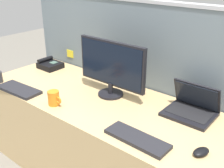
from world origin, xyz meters
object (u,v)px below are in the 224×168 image
at_px(desk_phone, 50,65).
at_px(keyboard_main, 137,139).
at_px(laptop, 192,107).
at_px(keyboard_spare, 19,89).
at_px(desktop_monitor, 111,66).
at_px(coffee_mug, 54,98).
at_px(computer_mouse_right_hand, 201,152).

relative_size(desk_phone, keyboard_main, 0.53).
height_order(laptop, keyboard_spare, laptop).
bearing_deg(desktop_monitor, desk_phone, 174.94).
bearing_deg(desk_phone, desktop_monitor, -5.06).
relative_size(laptop, coffee_mug, 2.62).
bearing_deg(desktop_monitor, keyboard_spare, -145.64).
xyz_separation_m(laptop, coffee_mug, (-0.78, -0.49, 0.00)).
distance_m(desk_phone, coffee_mug, 0.75).
height_order(desk_phone, computer_mouse_right_hand, desk_phone).
xyz_separation_m(desk_phone, computer_mouse_right_hand, (1.60, -0.32, -0.01)).
relative_size(desktop_monitor, computer_mouse_right_hand, 5.64).
xyz_separation_m(laptop, keyboard_main, (-0.10, -0.47, -0.04)).
xyz_separation_m(keyboard_spare, computer_mouse_right_hand, (1.38, 0.16, 0.01)).
height_order(keyboard_spare, coffee_mug, coffee_mug).
height_order(keyboard_main, coffee_mug, coffee_mug).
distance_m(desktop_monitor, laptop, 0.62).
bearing_deg(keyboard_main, laptop, 78.95).
relative_size(keyboard_main, keyboard_spare, 1.01).
height_order(keyboard_spare, computer_mouse_right_hand, computer_mouse_right_hand).
bearing_deg(coffee_mug, laptop, 31.94).
bearing_deg(desk_phone, keyboard_main, -18.36).
bearing_deg(laptop, keyboard_main, -102.58).
bearing_deg(computer_mouse_right_hand, keyboard_spare, -155.77).
xyz_separation_m(desktop_monitor, keyboard_main, (0.48, -0.35, -0.21)).
bearing_deg(keyboard_spare, keyboard_main, -0.59).
relative_size(desktop_monitor, desk_phone, 2.85).
distance_m(keyboard_main, keyboard_spare, 1.06).
distance_m(laptop, computer_mouse_right_hand, 0.42).
relative_size(laptop, keyboard_main, 0.82).
bearing_deg(coffee_mug, keyboard_main, 1.72).
distance_m(desk_phone, computer_mouse_right_hand, 1.63).
height_order(desktop_monitor, keyboard_main, desktop_monitor).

